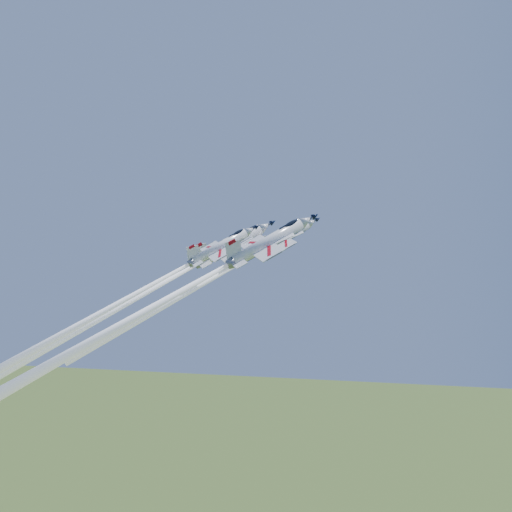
% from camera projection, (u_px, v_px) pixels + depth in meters
% --- Properties ---
extents(jet_lead, '(33.34, 24.12, 34.50)m').
position_uv_depth(jet_lead, '(206.00, 282.00, 104.45)').
color(jet_lead, silver).
extents(jet_left, '(41.32, 29.81, 42.57)m').
position_uv_depth(jet_left, '(133.00, 300.00, 105.75)').
color(jet_left, silver).
extents(jet_right, '(37.17, 26.49, 37.50)m').
position_uv_depth(jet_right, '(176.00, 294.00, 91.56)').
color(jet_right, silver).
extents(jet_slot, '(35.01, 25.40, 36.45)m').
position_uv_depth(jet_slot, '(127.00, 298.00, 97.62)').
color(jet_slot, silver).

